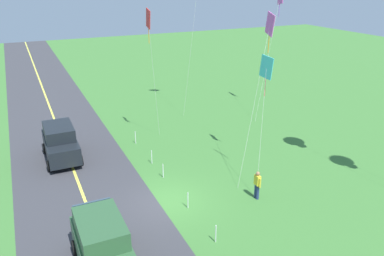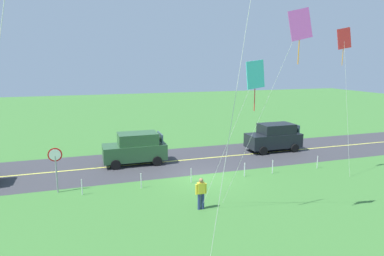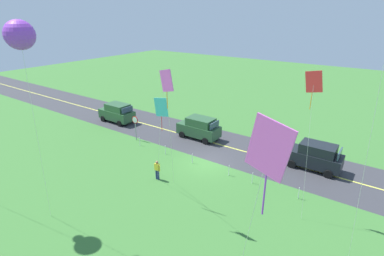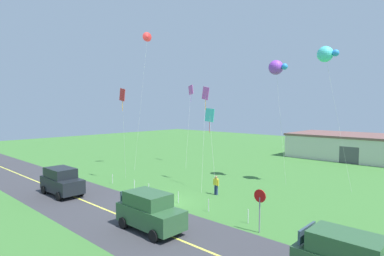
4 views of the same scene
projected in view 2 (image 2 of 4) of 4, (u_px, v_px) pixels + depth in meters
ground_plane at (203, 178)px, 21.44m from camera, size 120.00×120.00×0.10m
asphalt_road at (185, 160)px, 25.16m from camera, size 120.00×7.00×0.00m
road_centre_stripe at (185, 160)px, 25.16m from camera, size 120.00×0.16×0.00m
car_suv_foreground at (136, 148)px, 24.05m from camera, size 4.40×2.12×2.24m
car_parked_west_near at (274, 137)px, 27.65m from camera, size 4.40×2.12×2.24m
stop_sign at (55, 161)px, 18.58m from camera, size 0.76×0.08×2.56m
person_adult_near at (201, 192)px, 16.61m from camera, size 0.58×0.22×1.60m
kite_red_low at (255, 77)px, 14.76m from camera, size 2.48×1.57×7.27m
kite_yellow_high at (299, 29)px, 13.85m from camera, size 2.61×3.01×9.35m
kite_cyan_top at (344, 41)px, 20.38m from camera, size 1.22×0.81×9.23m
fence_post_0 at (317, 162)px, 23.13m from camera, size 0.05×0.05×0.90m
fence_post_1 at (273, 167)px, 22.07m from camera, size 0.05×0.05×0.90m
fence_post_2 at (245, 170)px, 21.46m from camera, size 0.05×0.05×0.90m
fence_post_3 at (191, 175)px, 20.38m from camera, size 0.05×0.05×0.90m
fence_post_4 at (141, 181)px, 19.47m from camera, size 0.05×0.05×0.90m
fence_post_5 at (82, 187)px, 18.49m from camera, size 0.05×0.05×0.90m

